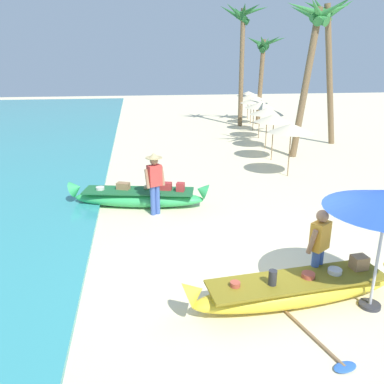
% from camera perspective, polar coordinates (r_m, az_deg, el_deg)
% --- Properties ---
extents(ground_plane, '(80.00, 80.00, 0.00)m').
position_cam_1_polar(ground_plane, '(8.12, 9.95, -11.36)').
color(ground_plane, beige).
extents(boat_yellow_foreground, '(4.08, 1.11, 0.75)m').
position_cam_1_polar(boat_yellow_foreground, '(7.22, 15.07, -13.46)').
color(boat_yellow_foreground, yellow).
rests_on(boat_yellow_foreground, ground).
extents(boat_green_midground, '(4.05, 1.48, 0.78)m').
position_cam_1_polar(boat_green_midground, '(11.34, -7.70, -0.73)').
color(boat_green_midground, '#38B760').
rests_on(boat_green_midground, ground).
extents(person_vendor_hatted, '(0.58, 0.45, 1.72)m').
position_cam_1_polar(person_vendor_hatted, '(10.49, -5.47, 1.82)').
color(person_vendor_hatted, '#3D5BA8').
rests_on(person_vendor_hatted, ground).
extents(person_tourist_customer, '(0.56, 0.46, 1.54)m').
position_cam_1_polar(person_tourist_customer, '(7.49, 17.99, -7.32)').
color(person_tourist_customer, '#3D5BA8').
rests_on(person_tourist_customer, ground).
extents(parasol_row_0, '(1.60, 1.60, 1.91)m').
position_cam_1_polar(parasol_row_0, '(14.28, 14.25, 9.00)').
color(parasol_row_0, '#8E6B47').
rests_on(parasol_row_0, ground).
extents(parasol_row_1, '(1.60, 1.60, 1.91)m').
position_cam_1_polar(parasol_row_1, '(16.55, 11.83, 10.47)').
color(parasol_row_1, '#8E6B47').
rests_on(parasol_row_1, ground).
extents(parasol_row_2, '(1.60, 1.60, 1.91)m').
position_cam_1_polar(parasol_row_2, '(18.76, 10.92, 11.47)').
color(parasol_row_2, '#8E6B47').
rests_on(parasol_row_2, ground).
extents(parasol_row_3, '(1.60, 1.60, 1.91)m').
position_cam_1_polar(parasol_row_3, '(21.26, 9.89, 12.36)').
color(parasol_row_3, '#8E6B47').
rests_on(parasol_row_3, ground).
extents(parasol_row_4, '(1.60, 1.60, 1.91)m').
position_cam_1_polar(parasol_row_4, '(23.59, 9.03, 13.03)').
color(parasol_row_4, '#8E6B47').
rests_on(parasol_row_4, ground).
extents(parasol_row_5, '(1.60, 1.60, 1.91)m').
position_cam_1_polar(parasol_row_5, '(26.04, 8.65, 13.57)').
color(parasol_row_5, '#8E6B47').
rests_on(parasol_row_5, ground).
extents(parasol_row_6, '(1.60, 1.60, 1.91)m').
position_cam_1_polar(parasol_row_6, '(28.13, 8.21, 13.97)').
color(parasol_row_6, '#8E6B47').
rests_on(parasol_row_6, ground).
extents(palm_tree_tall_inland, '(2.54, 2.46, 5.46)m').
position_cam_1_polar(palm_tree_tall_inland, '(26.09, 10.35, 19.32)').
color(palm_tree_tall_inland, brown).
rests_on(palm_tree_tall_inland, ground).
extents(palm_tree_leaning_seaward, '(2.43, 2.51, 6.73)m').
position_cam_1_polar(palm_tree_leaning_seaward, '(20.31, 19.29, 21.06)').
color(palm_tree_leaning_seaward, brown).
rests_on(palm_tree_leaning_seaward, ground).
extents(palm_tree_mid_cluster, '(2.98, 2.46, 7.13)m').
position_cam_1_polar(palm_tree_mid_cluster, '(25.03, 7.38, 22.67)').
color(palm_tree_mid_cluster, brown).
rests_on(palm_tree_mid_cluster, ground).
extents(palm_tree_far_behind, '(2.78, 2.64, 6.28)m').
position_cam_1_polar(palm_tree_far_behind, '(17.48, 17.38, 21.38)').
color(palm_tree_far_behind, brown).
rests_on(palm_tree_far_behind, ground).
extents(paddle, '(0.59, 1.52, 0.05)m').
position_cam_1_polar(paddle, '(6.49, 18.53, -20.53)').
color(paddle, '#8E6B47').
rests_on(paddle, ground).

